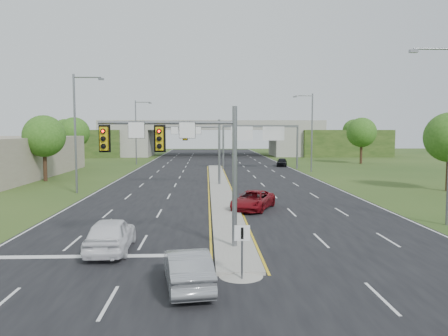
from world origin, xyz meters
The scene contains 25 objects.
ground centered at (0.00, 0.00, 0.00)m, with size 240.00×240.00×0.00m, color #254016.
road centered at (0.00, 35.00, 0.01)m, with size 24.00×160.00×0.02m, color black.
median centered at (0.00, 23.00, 0.10)m, with size 2.00×54.00×0.16m, color gray.
median_nose centered at (0.00, -4.00, 0.10)m, with size 2.00×2.00×0.16m, color gray.
lane_markings centered at (-0.60, 28.91, 0.02)m, with size 23.72×160.00×0.01m.
signal_mast_near centered at (-2.26, -0.07, 4.73)m, with size 6.62×0.60×7.00m.
signal_mast_far centered at (-2.26, 24.93, 4.73)m, with size 6.62×0.60×7.00m.
keep_right_sign centered at (0.00, -4.53, 1.52)m, with size 0.60×0.13×2.20m.
sign_gantry centered at (6.68, 44.92, 5.24)m, with size 11.58×0.44×6.67m.
overpass centered at (0.00, 80.00, 3.55)m, with size 80.00×14.00×8.10m.
lightpole_l_mid centered at (-13.30, 20.00, 6.10)m, with size 2.85×0.25×11.00m.
lightpole_l_far centered at (-13.30, 55.00, 6.10)m, with size 2.85×0.25×11.00m.
lightpole_r_near centered at (13.30, 5.00, 6.10)m, with size 2.85×0.25×11.00m.
lightpole_r_far centered at (13.30, 40.00, 6.10)m, with size 2.85×0.25×11.00m.
tree_l_near centered at (-20.00, 30.00, 5.18)m, with size 4.80×4.80×7.60m.
tree_l_mid centered at (-24.00, 55.00, 5.51)m, with size 5.20×5.20×8.12m.
tree_r_mid centered at (26.00, 55.00, 5.51)m, with size 5.20×5.20×8.12m.
tree_back_a centered at (-38.00, 94.00, 5.84)m, with size 6.00×6.00×8.85m.
tree_back_b centered at (-24.00, 94.00, 5.51)m, with size 5.60×5.60×8.32m.
tree_back_c centered at (24.00, 94.00, 5.51)m, with size 5.60×5.60×8.32m.
tree_back_d centered at (38.00, 94.00, 5.84)m, with size 6.00×6.00×8.85m.
car_white centered at (-5.99, -0.14, 0.85)m, with size 1.96×4.87×1.66m, color white.
car_silver centered at (-2.09, -5.14, 0.74)m, with size 1.53×4.39×1.45m, color #94969A.
car_far_a centered at (2.05, 10.71, 0.71)m, with size 2.30×4.99×1.39m, color maroon.
car_far_c centered at (11.00, 49.81, 0.70)m, with size 1.61×4.00×1.36m, color black.
Camera 1 is at (-1.37, -20.99, 5.83)m, focal length 35.00 mm.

